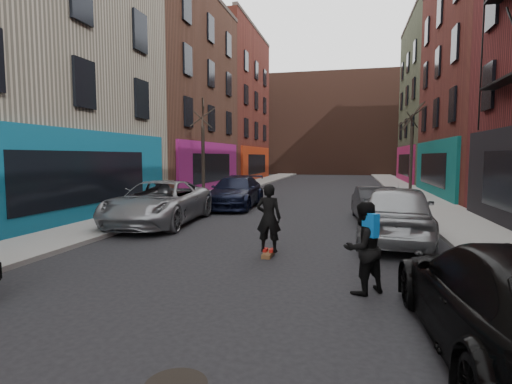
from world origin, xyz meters
The scene contains 14 objects.
ground centered at (0.00, 0.00, 0.00)m, with size 160.00×160.00×0.00m, color black.
sidewalk_left centered at (-6.25, 30.00, 0.07)m, with size 2.50×84.00×0.13m, color gray.
sidewalk_right centered at (6.25, 30.00, 0.07)m, with size 2.50×84.00×0.13m, color gray.
buildings_left centered at (-13.50, 16.00, 8.25)m, with size 12.00×56.00×16.50m, color maroon.
building_far centered at (0.00, 56.00, 7.00)m, with size 40.00×10.00×14.00m, color #47281E.
tree_left_far centered at (-6.20, 18.00, 3.38)m, with size 2.00×2.00×6.50m, color black, non-canonical shape.
tree_right_far centered at (6.20, 24.00, 3.53)m, with size 2.00×2.00×6.80m, color black, non-canonical shape.
parked_left_far centered at (-4.60, 9.20, 0.80)m, with size 2.66×5.77×1.60m, color gray.
parked_left_end centered at (-3.20, 14.49, 0.76)m, with size 2.13×5.24×1.52m, color black.
parked_right_far centered at (3.63, 7.94, 0.86)m, with size 2.04×5.06×1.72m, color gray.
parked_right_end centered at (3.20, 11.86, 0.68)m, with size 1.43×4.10×1.35m, color black.
skateboard centered at (0.29, 5.47, 0.05)m, with size 0.22×0.80×0.10m, color brown.
skateboarder centered at (0.29, 5.47, 0.96)m, with size 0.63×0.41×1.73m, color black.
pedestrian centered at (2.52, 3.14, 0.85)m, with size 1.04×1.02×1.69m.
Camera 1 is at (2.26, -4.25, 2.50)m, focal length 28.00 mm.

